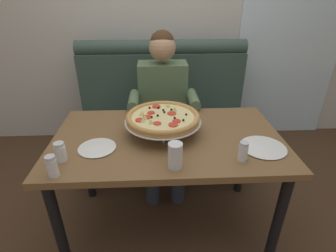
# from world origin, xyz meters

# --- Properties ---
(ground_plane) EXTENTS (16.00, 16.00, 0.00)m
(ground_plane) POSITION_xyz_m (0.00, 0.00, 0.00)
(ground_plane) COLOR #4C3321
(back_wall_with_window) EXTENTS (6.00, 0.12, 2.80)m
(back_wall_with_window) POSITION_xyz_m (0.00, 1.45, 1.40)
(back_wall_with_window) COLOR beige
(back_wall_with_window) RESTS_ON ground_plane
(window_panel) EXTENTS (1.10, 0.02, 2.80)m
(window_panel) POSITION_xyz_m (1.35, 1.37, 1.40)
(window_panel) COLOR white
(window_panel) RESTS_ON ground_plane
(booth_bench) EXTENTS (1.61, 0.78, 1.13)m
(booth_bench) POSITION_xyz_m (0.00, 0.87, 0.40)
(booth_bench) COLOR #384C42
(booth_bench) RESTS_ON ground_plane
(dining_table) EXTENTS (1.39, 0.81, 0.75)m
(dining_table) POSITION_xyz_m (0.00, 0.00, 0.66)
(dining_table) COLOR brown
(dining_table) RESTS_ON ground_plane
(diner_main) EXTENTS (0.54, 0.64, 1.27)m
(diner_main) POSITION_xyz_m (-0.01, 0.61, 0.71)
(diner_main) COLOR #2D3342
(diner_main) RESTS_ON ground_plane
(pizza) EXTENTS (0.47, 0.47, 0.14)m
(pizza) POSITION_xyz_m (-0.03, 0.05, 0.85)
(pizza) COLOR silver
(pizza) RESTS_ON dining_table
(shaker_oregano) EXTENTS (0.06, 0.06, 0.11)m
(shaker_oregano) POSITION_xyz_m (-0.57, -0.22, 0.80)
(shaker_oregano) COLOR white
(shaker_oregano) RESTS_ON dining_table
(shaker_pepper_flakes) EXTENTS (0.05, 0.05, 0.11)m
(shaker_pepper_flakes) POSITION_xyz_m (-0.56, -0.35, 0.80)
(shaker_pepper_flakes) COLOR white
(shaker_pepper_flakes) RESTS_ON dining_table
(shaker_parmesan) EXTENTS (0.05, 0.05, 0.11)m
(shaker_parmesan) POSITION_xyz_m (0.38, -0.27, 0.80)
(shaker_parmesan) COLOR white
(shaker_parmesan) RESTS_ON dining_table
(plate_near_left) EXTENTS (0.21, 0.21, 0.02)m
(plate_near_left) POSITION_xyz_m (-0.40, -0.12, 0.76)
(plate_near_left) COLOR white
(plate_near_left) RESTS_ON dining_table
(plate_near_right) EXTENTS (0.26, 0.26, 0.02)m
(plate_near_right) POSITION_xyz_m (0.54, -0.16, 0.76)
(plate_near_right) COLOR white
(plate_near_right) RESTS_ON dining_table
(drinking_glass) EXTENTS (0.07, 0.07, 0.14)m
(drinking_glass) POSITION_xyz_m (0.02, -0.31, 0.81)
(drinking_glass) COLOR silver
(drinking_glass) RESTS_ON dining_table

